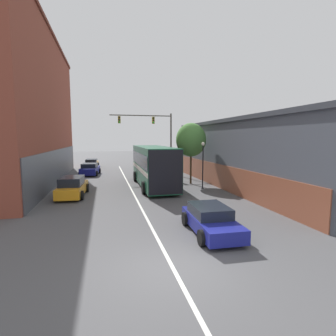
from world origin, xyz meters
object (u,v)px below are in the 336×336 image
traffic_signal_gantry (155,131)px  bus (153,164)px  parked_car_left_near (90,169)px  street_lamp (203,163)px  hatchback_foreground (211,220)px  parked_car_left_mid (92,163)px  street_tree_near (191,140)px  parked_car_left_far (72,187)px

traffic_signal_gantry → bus: bearing=-101.6°
parked_car_left_near → street_lamp: street_lamp is taller
hatchback_foreground → parked_car_left_mid: parked_car_left_mid is taller
traffic_signal_gantry → street_tree_near: traffic_signal_gantry is taller
parked_car_left_near → traffic_signal_gantry: (7.46, -1.21, 4.45)m
traffic_signal_gantry → street_lamp: bearing=-76.8°
parked_car_left_near → street_lamp: size_ratio=1.03×
hatchback_foreground → street_lamp: size_ratio=1.04×
bus → parked_car_left_far: 7.17m
hatchback_foreground → parked_car_left_far: bearing=38.7°
hatchback_foreground → parked_car_left_far: size_ratio=0.90×
bus → street_lamp: 4.38m
traffic_signal_gantry → street_lamp: 10.41m
traffic_signal_gantry → street_tree_near: size_ratio=1.27×
parked_car_left_mid → traffic_signal_gantry: traffic_signal_gantry is taller
parked_car_left_far → traffic_signal_gantry: 13.84m
hatchback_foreground → street_lamp: (3.45, 9.94, 1.64)m
parked_car_left_near → street_tree_near: bearing=-124.4°
parked_car_left_near → traffic_signal_gantry: 8.77m
parked_car_left_mid → parked_car_left_far: bearing=-178.8°
parked_car_left_far → traffic_signal_gantry: (8.12, 10.31, 4.41)m
parked_car_left_far → parked_car_left_mid: bearing=2.7°
traffic_signal_gantry → street_lamp: size_ratio=1.82×
hatchback_foreground → traffic_signal_gantry: bearing=-1.2°
bus → parked_car_left_far: bus is taller
hatchback_foreground → parked_car_left_near: bearing=18.9°
hatchback_foreground → traffic_signal_gantry: (1.17, 19.69, 4.51)m
parked_car_left_near → hatchback_foreground: bearing=-156.2°
parked_car_left_near → parked_car_left_far: size_ratio=0.88×
traffic_signal_gantry → parked_car_left_far: bearing=-128.2°
hatchback_foreground → street_tree_near: street_tree_near is taller
parked_car_left_near → parked_car_left_mid: 8.12m
parked_car_left_mid → street_lamp: (9.92, -19.07, 1.63)m
parked_car_left_near → street_lamp: 14.75m
bus → street_lamp: size_ratio=2.55×
street_tree_near → hatchback_foreground: bearing=-104.5°
street_lamp → traffic_signal_gantry: bearing=103.2°
parked_car_left_mid → street_lamp: street_lamp is taller
parked_car_left_far → traffic_signal_gantry: traffic_signal_gantry is taller
bus → traffic_signal_gantry: bearing=-11.2°
bus → hatchback_foreground: size_ratio=2.45×
parked_car_left_mid → street_tree_near: 19.48m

